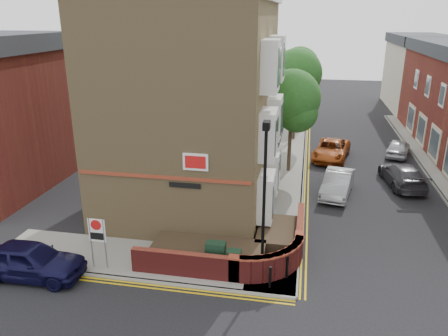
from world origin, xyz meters
TOP-DOWN VIEW (x-y plane):
  - ground at (0.00, 0.00)m, footprint 120.00×120.00m
  - pavement_corner at (-3.50, 1.50)m, footprint 13.00×3.00m
  - pavement_main at (2.00, 16.00)m, footprint 2.00×32.00m
  - kerb_side at (-3.50, 0.00)m, footprint 13.00×0.15m
  - kerb_main_near at (3.00, 16.00)m, footprint 0.15×32.00m
  - kerb_main_far at (11.00, 13.00)m, footprint 0.15×40.00m
  - yellow_lines_side at (-3.50, -0.25)m, footprint 13.00×0.28m
  - yellow_lines_main at (3.25, 16.00)m, footprint 0.28×32.00m
  - corner_building at (-2.84, 8.00)m, footprint 8.95×10.40m
  - garden_wall at (0.00, 2.50)m, footprint 6.80×6.00m
  - lamppost at (1.60, 1.20)m, footprint 0.25×0.50m
  - utility_cabinet_large at (-0.30, 1.30)m, footprint 0.80×0.45m
  - utility_cabinet_small at (0.50, 1.00)m, footprint 0.55×0.40m
  - bollard_near at (2.00, 0.40)m, footprint 0.11×0.11m
  - bollard_far at (2.60, 1.20)m, footprint 0.11×0.11m
  - zone_sign at (-5.00, 0.50)m, footprint 0.72×0.07m
  - far_terrace_cream at (14.50, 38.00)m, footprint 5.40×12.40m
  - tree_near at (2.00, 14.05)m, footprint 3.64×3.65m
  - tree_mid at (2.00, 22.05)m, footprint 4.03×4.03m
  - tree_far at (2.00, 30.05)m, footprint 3.81×3.81m
  - traffic_light_assembly at (2.40, 25.00)m, footprint 0.20×0.16m
  - navy_hatchback at (-7.50, -0.50)m, footprint 4.44×1.88m
  - silver_car_near at (5.00, 10.59)m, footprint 2.28×4.47m
  - red_car_main at (4.91, 17.42)m, footprint 3.16×5.29m
  - grey_car_far at (9.00, 12.83)m, footprint 2.55×4.97m
  - silver_car_far at (9.84, 19.10)m, footprint 2.44×3.99m

SIDE VIEW (x-z plane):
  - ground at x=0.00m, z-range 0.00..0.00m
  - garden_wall at x=0.00m, z-range -0.60..0.60m
  - yellow_lines_side at x=-3.50m, z-range 0.00..0.01m
  - yellow_lines_main at x=3.25m, z-range 0.00..0.01m
  - pavement_corner at x=-3.50m, z-range 0.00..0.12m
  - pavement_main at x=2.00m, z-range 0.00..0.12m
  - kerb_side at x=-3.50m, z-range 0.00..0.12m
  - kerb_main_near at x=3.00m, z-range 0.00..0.12m
  - kerb_main_far at x=11.00m, z-range 0.00..0.12m
  - bollard_near at x=2.00m, z-range 0.12..1.02m
  - bollard_far at x=2.60m, z-range 0.12..1.02m
  - silver_car_far at x=9.84m, z-range 0.00..1.27m
  - utility_cabinet_small at x=0.50m, z-range 0.12..1.22m
  - red_car_main at x=4.91m, z-range 0.00..1.38m
  - grey_car_far at x=9.00m, z-range 0.00..1.38m
  - silver_car_near at x=5.00m, z-range 0.00..1.40m
  - utility_cabinet_large at x=-0.30m, z-range 0.12..1.32m
  - navy_hatchback at x=-7.50m, z-range 0.00..1.50m
  - zone_sign at x=-5.00m, z-range 0.54..2.74m
  - traffic_light_assembly at x=2.40m, z-range 0.68..4.88m
  - lamppost at x=1.60m, z-range 0.19..6.49m
  - far_terrace_cream at x=14.50m, z-range 0.05..8.05m
  - tree_near at x=2.00m, z-range 1.35..8.05m
  - tree_far at x=2.00m, z-range 1.41..8.42m
  - tree_mid at x=2.00m, z-range 1.49..8.91m
  - corner_building at x=-2.84m, z-range -0.57..13.03m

